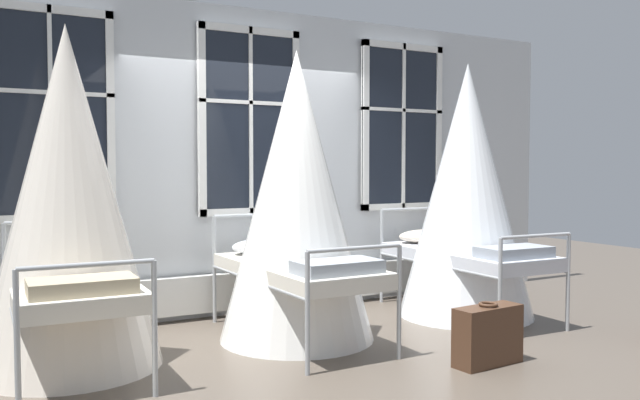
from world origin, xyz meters
name	(u,v)px	position (x,y,z in m)	size (l,w,h in m)	color
ground	(293,335)	(0.00, 0.00, 0.00)	(16.53, 16.53, 0.00)	brown
back_wall_with_windows	(246,162)	(0.00, 1.09, 1.53)	(7.74, 0.10, 3.06)	silver
window_bank	(251,197)	(0.00, 0.97, 1.18)	(4.76, 0.10, 2.79)	black
cot_first	(68,202)	(-1.85, -0.05, 1.22)	(1.32, 1.89, 2.51)	#9EA3A8
cot_second	(297,200)	(-0.02, -0.12, 1.20)	(1.32, 1.90, 2.46)	#9EA3A8
cot_third	(466,194)	(1.86, -0.10, 1.21)	(1.32, 1.89, 2.50)	#9EA3A8
suitcase_dark	(488,335)	(0.90, -1.46, 0.22)	(0.58, 0.26, 0.47)	#472D1E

